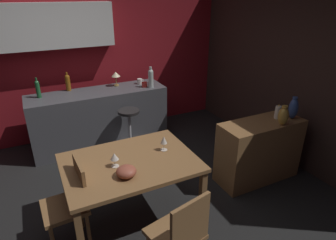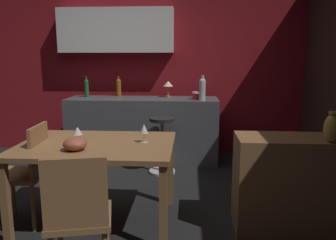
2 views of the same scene
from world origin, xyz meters
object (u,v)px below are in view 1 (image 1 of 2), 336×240
Objects in this scene: wine_bottle_green at (38,88)px; vase_ceramic_blue at (293,108)px; wine_glass_right at (164,140)px; chair_by_doorway at (180,234)px; counter_lamp at (116,75)px; dining_table at (130,168)px; wine_bottle_amber at (68,82)px; vase_brass at (283,116)px; fruit_bowl at (126,172)px; pillar_candle_tall at (278,112)px; chair_near_window at (71,201)px; cup_white at (140,81)px; cup_red at (145,85)px; wine_glass_left at (114,157)px; sideboard_cabinet at (259,151)px; wine_bottle_clear at (151,77)px; bar_stool at (130,131)px.

wine_bottle_green reaches higher than vase_ceramic_blue.
wine_glass_right is 2.21m from wine_bottle_green.
counter_lamp is (0.38, 2.89, 0.58)m from chair_by_doorway.
wine_bottle_amber reaches higher than dining_table.
vase_brass is at bearing -46.49° from wine_bottle_amber.
fruit_bowl is at bearing 109.59° from chair_by_doorway.
vase_brass is 0.27m from vase_ceramic_blue.
wine_bottle_green is at bearing -177.48° from counter_lamp.
dining_table is 7.01× the size of pillar_candle_tall.
pillar_candle_tall is (2.62, 0.06, 0.41)m from chair_near_window.
dining_table is 11.23× the size of cup_white.
dining_table is 10.88× the size of cup_red.
wine_glass_left is at bearing -120.19° from cup_red.
sideboard_cabinet is 1.96m from wine_glass_left.
cup_white reaches higher than wine_glass_right.
chair_by_doorway is 3.70× the size of vase_brass.
wine_bottle_clear is (1.08, 1.93, 0.27)m from fruit_bowl.
pillar_candle_tall is at bearing 3.97° from sideboard_cabinet.
chair_by_doorway is 2.99m from wine_bottle_green.
wine_bottle_green is at bearing 151.69° from bar_stool.
dining_table is 7.00× the size of fruit_bowl.
wine_bottle_amber is at bearing 133.51° from vase_brass.
wine_bottle_clear is 2.72× the size of cup_red.
vase_brass is (2.07, -0.13, 0.09)m from wine_glass_left.
chair_near_window is at bearing 159.81° from fruit_bowl.
chair_by_doorway is 1.03m from wine_glass_right.
vase_ceramic_blue reaches higher than vase_brass.
wine_bottle_clear reaches higher than cup_white.
bar_stool is 2.93× the size of vase_brass.
pillar_candle_tall is at bearing 25.10° from chair_by_doorway.
wine_bottle_green is 1.58m from cup_red.
chair_near_window is 4.75× the size of pillar_candle_tall.
chair_by_doorway is at bearing -72.13° from wine_glass_left.
dining_table is at bearing 4.37° from chair_near_window.
vase_brass is at bearing -2.50° from chair_near_window.
wine_bottle_green is at bearing 104.53° from fruit_bowl.
fruit_bowl is at bearing -86.74° from wine_bottle_amber.
chair_near_window is 3.09× the size of vase_ceramic_blue.
bar_stool is 0.96m from counter_lamp.
chair_near_window is 7.60× the size of cup_white.
wine_bottle_green reaches higher than counter_lamp.
pillar_candle_tall is at bearing 151.01° from vase_ceramic_blue.
wine_glass_right is 1.75m from wine_bottle_clear.
chair_near_window is 1.09m from wine_glass_right.
vase_brass is at bearing -61.77° from cup_red.
bar_stool is at bearing -145.79° from wine_bottle_clear.
vase_brass is at bearing -56.91° from counter_lamp.
counter_lamp is at bearing 76.34° from dining_table.
sideboard_cabinet reaches higher than dining_table.
counter_lamp is at bearing 170.70° from cup_white.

